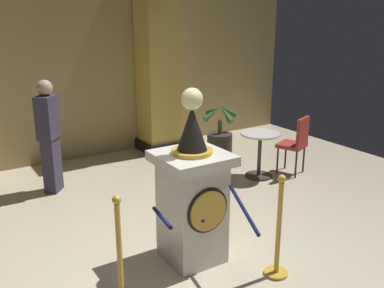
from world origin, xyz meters
name	(u,v)px	position (x,y,z in m)	size (l,w,h in m)	color
ground_plane	(178,280)	(0.00, 0.00, 0.00)	(10.20, 10.20, 0.00)	beige
back_wall	(45,52)	(0.00, 4.33, 1.91)	(10.20, 0.16, 3.82)	tan
pedestal_clock	(192,196)	(0.33, 0.27, 0.73)	(0.70, 0.70, 1.85)	beige
stanchion_near	(120,265)	(-0.60, 0.02, 0.37)	(0.24, 0.24, 1.04)	gold
stanchion_far	(278,241)	(0.88, -0.45, 0.38)	(0.24, 0.24, 1.08)	gold
velvet_rope	(203,212)	(0.14, -0.21, 0.79)	(1.01, 0.99, 0.22)	#141947
column_right	(157,54)	(1.90, 3.92, 1.82)	(0.74, 0.74, 3.66)	black
potted_palm_right	(220,142)	(2.52, 2.77, 0.33)	(0.72, 0.71, 1.02)	#2D2823
bystander_guest	(49,134)	(-0.40, 2.94, 0.88)	(0.40, 0.42, 1.65)	#383347
cafe_table	(260,149)	(2.55, 1.75, 0.47)	(0.62, 0.62, 0.73)	#332D28
cafe_chair_red	(296,140)	(3.13, 1.53, 0.57)	(0.52, 0.52, 0.96)	black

